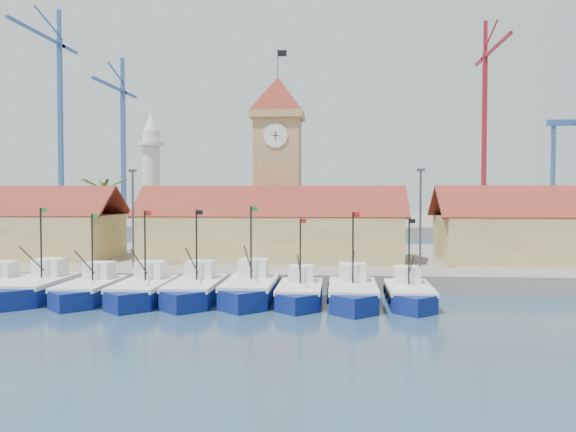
{
  "coord_description": "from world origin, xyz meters",
  "views": [
    {
      "loc": [
        6.81,
        -45.31,
        8.56
      ],
      "look_at": [
        1.78,
        18.0,
        6.06
      ],
      "focal_mm": 40.0,
      "sensor_mm": 36.0,
      "label": 1
    }
  ],
  "objects": [
    {
      "name": "hall_center",
      "position": [
        0.0,
        20.0,
        3.99
      ],
      "size": [
        27.04,
        10.13,
        7.61
      ],
      "color": "#D7C376",
      "rests_on": "quay"
    },
    {
      "name": "ground",
      "position": [
        0.0,
        0.0,
        0.0
      ],
      "size": [
        400.0,
        400.0,
        0.0
      ],
      "primitive_type": "plane",
      "color": "navy",
      "rests_on": "ground"
    },
    {
      "name": "boat_5",
      "position": [
        -0.04,
        3.36,
        0.8
      ],
      "size": [
        3.76,
        10.29,
        7.79
      ],
      "color": "navy",
      "rests_on": "ground"
    },
    {
      "name": "crane_red_right",
      "position": [
        39.96,
        103.74,
        27.01
      ],
      "size": [
        1.0,
        32.16,
        45.17
      ],
      "color": "maroon",
      "rests_on": "terminal"
    },
    {
      "name": "terminal",
      "position": [
        0.0,
        110.0,
        1.0
      ],
      "size": [
        240.0,
        80.0,
        2.0
      ],
      "primitive_type": "cube",
      "color": "gray",
      "rests_on": "ground"
    },
    {
      "name": "boat_3",
      "position": [
        -8.19,
        2.34,
        0.77
      ],
      "size": [
        3.59,
        9.83,
        7.44
      ],
      "color": "navy",
      "rests_on": "ground"
    },
    {
      "name": "boat_8",
      "position": [
        12.12,
        2.75,
        0.71
      ],
      "size": [
        3.29,
        9.02,
        6.83
      ],
      "color": "navy",
      "rests_on": "ground"
    },
    {
      "name": "crane_blue_near",
      "position": [
        -45.76,
        107.0,
        23.26
      ],
      "size": [
        1.0,
        29.23,
        38.78
      ],
      "color": "#2E548F",
      "rests_on": "terminal"
    },
    {
      "name": "crane_blue_far",
      "position": [
        -58.86,
        100.58,
        29.3
      ],
      "size": [
        1.0,
        34.03,
        49.07
      ],
      "color": "#2E548F",
      "rests_on": "terminal"
    },
    {
      "name": "boat_2",
      "position": [
        -12.46,
        2.49,
        0.74
      ],
      "size": [
        3.45,
        9.46,
        7.16
      ],
      "color": "navy",
      "rests_on": "ground"
    },
    {
      "name": "clock_tower",
      "position": [
        0.0,
        26.0,
        11.96
      ],
      "size": [
        5.8,
        5.8,
        22.7
      ],
      "color": "tan",
      "rests_on": "quay"
    },
    {
      "name": "boat_1",
      "position": [
        -16.84,
        2.93,
        0.79
      ],
      "size": [
        3.68,
        10.08,
        7.63
      ],
      "color": "navy",
      "rests_on": "ground"
    },
    {
      "name": "boat_4",
      "position": [
        -4.25,
        2.84,
        0.77
      ],
      "size": [
        3.62,
        9.91,
        7.5
      ],
      "color": "navy",
      "rests_on": "ground"
    },
    {
      "name": "minaret",
      "position": [
        -15.0,
        28.0,
        9.73
      ],
      "size": [
        3.0,
        3.0,
        16.3
      ],
      "color": "silver",
      "rests_on": "quay"
    },
    {
      "name": "lamp_posts",
      "position": [
        0.5,
        12.0,
        6.48
      ],
      "size": [
        80.7,
        0.25,
        9.03
      ],
      "color": "#3F3F44",
      "rests_on": "quay"
    },
    {
      "name": "boat_6",
      "position": [
        3.87,
        2.72,
        0.7
      ],
      "size": [
        3.29,
        9.0,
        6.81
      ],
      "color": "navy",
      "rests_on": "ground"
    },
    {
      "name": "boat_7",
      "position": [
        7.88,
        2.31,
        0.76
      ],
      "size": [
        3.56,
        9.75,
        7.37
      ],
      "color": "navy",
      "rests_on": "ground"
    },
    {
      "name": "quay",
      "position": [
        0.0,
        24.0,
        0.75
      ],
      "size": [
        140.0,
        32.0,
        1.5
      ],
      "primitive_type": "cube",
      "color": "gray",
      "rests_on": "ground"
    },
    {
      "name": "palm_tree",
      "position": [
        -20.0,
        26.0,
        6.25
      ],
      "size": [
        5.6,
        5.03,
        8.39
      ],
      "color": "brown",
      "rests_on": "quay"
    }
  ]
}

